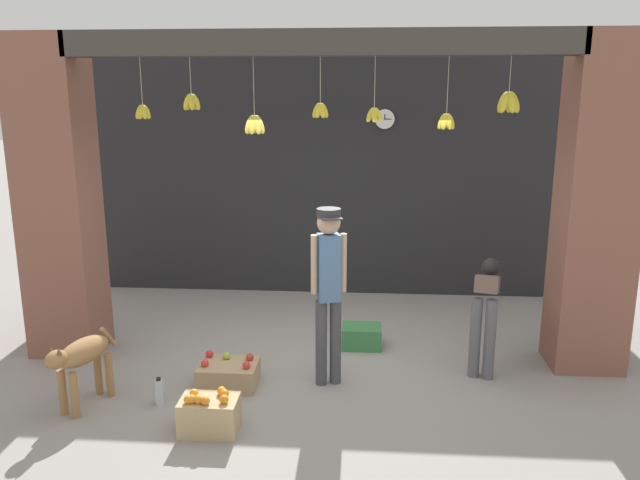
{
  "coord_description": "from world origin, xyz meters",
  "views": [
    {
      "loc": [
        0.46,
        -5.89,
        2.75
      ],
      "look_at": [
        0.0,
        0.38,
        1.26
      ],
      "focal_mm": 35.0,
      "sensor_mm": 36.0,
      "label": 1
    }
  ],
  "objects": [
    {
      "name": "water_bottle",
      "position": [
        -1.37,
        -0.85,
        0.12
      ],
      "size": [
        0.08,
        0.08,
        0.25
      ],
      "color": "silver",
      "rests_on": "ground_plane"
    },
    {
      "name": "ground_plane",
      "position": [
        0.0,
        0.0,
        0.0
      ],
      "size": [
        60.0,
        60.0,
        0.0
      ],
      "primitive_type": "plane",
      "color": "gray"
    },
    {
      "name": "shop_pillar_right",
      "position": [
        2.73,
        0.3,
        1.66
      ],
      "size": [
        0.7,
        0.6,
        3.32
      ],
      "primitive_type": "cube",
      "color": "brown",
      "rests_on": "ground_plane"
    },
    {
      "name": "shop_pillar_left",
      "position": [
        -2.73,
        0.3,
        1.66
      ],
      "size": [
        0.7,
        0.6,
        3.32
      ],
      "primitive_type": "cube",
      "color": "brown",
      "rests_on": "ground_plane"
    },
    {
      "name": "storefront_awning",
      "position": [
        0.01,
        0.12,
        3.15
      ],
      "size": [
        4.85,
        0.26,
        0.97
      ],
      "color": "#3D3833"
    },
    {
      "name": "produce_box_green",
      "position": [
        0.45,
        0.6,
        0.12
      ],
      "size": [
        0.43,
        0.34,
        0.24
      ],
      "primitive_type": "cube",
      "color": "#387A42",
      "rests_on": "ground_plane"
    },
    {
      "name": "dog",
      "position": [
        -2.01,
        -0.95,
        0.47
      ],
      "size": [
        0.41,
        0.8,
        0.69
      ],
      "rotation": [
        0.0,
        0.0,
        -1.91
      ],
      "color": "#9E7042",
      "rests_on": "ground_plane"
    },
    {
      "name": "fruit_crate_oranges",
      "position": [
        -0.8,
        -1.29,
        0.16
      ],
      "size": [
        0.48,
        0.32,
        0.36
      ],
      "color": "tan",
      "rests_on": "ground_plane"
    },
    {
      "name": "wall_clock",
      "position": [
        0.7,
        2.49,
        2.41
      ],
      "size": [
        0.27,
        0.03,
        0.27
      ],
      "color": "black"
    },
    {
      "name": "fruit_crate_apples",
      "position": [
        -0.82,
        -0.44,
        0.12
      ],
      "size": [
        0.55,
        0.42,
        0.29
      ],
      "color": "tan",
      "rests_on": "ground_plane"
    },
    {
      "name": "worker_stooping",
      "position": [
        1.68,
        0.13,
        0.7
      ],
      "size": [
        0.39,
        0.8,
        1.06
      ],
      "rotation": [
        0.0,
        0.0,
        -0.26
      ],
      "color": "#56565B",
      "rests_on": "ground_plane"
    },
    {
      "name": "shopkeeper",
      "position": [
        0.13,
        -0.33,
        1.03
      ],
      "size": [
        0.33,
        0.3,
        1.72
      ],
      "rotation": [
        0.0,
        0.0,
        3.42
      ],
      "color": "#424247",
      "rests_on": "ground_plane"
    },
    {
      "name": "shop_back_wall",
      "position": [
        0.0,
        2.56,
        1.66
      ],
      "size": [
        6.75,
        0.12,
        3.32
      ],
      "primitive_type": "cube",
      "color": "#232326",
      "rests_on": "ground_plane"
    }
  ]
}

